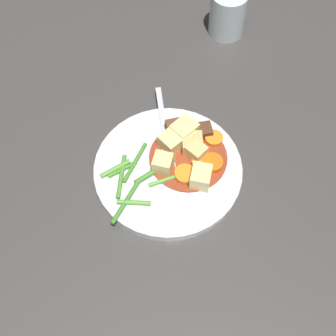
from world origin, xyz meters
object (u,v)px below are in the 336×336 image
dinner_plate (168,170)px  fork (164,129)px  carrot_slice_1 (214,139)px  potato_chunk_4 (191,143)px  carrot_slice_3 (201,163)px  potato_chunk_0 (171,142)px  meat_chunk_0 (174,129)px  potato_chunk_2 (184,131)px  carrot_slice_0 (212,163)px  meat_chunk_1 (203,131)px  potato_chunk_1 (201,177)px  carrot_slice_2 (185,175)px  potato_chunk_3 (163,163)px  potato_chunk_5 (197,152)px  water_glass (228,13)px

dinner_plate → fork: bearing=51.1°
carrot_slice_1 → potato_chunk_4: 0.04m
carrot_slice_3 → potato_chunk_0: size_ratio=0.95×
carrot_slice_1 → meat_chunk_0: (-0.04, 0.06, 0.01)m
potato_chunk_2 → potato_chunk_4: 0.03m
potato_chunk_2 → carrot_slice_0: bearing=-96.2°
carrot_slice_1 → meat_chunk_1: size_ratio=1.00×
potato_chunk_1 → fork: potato_chunk_1 is taller
carrot_slice_2 → potato_chunk_3: bearing=111.3°
potato_chunk_4 → meat_chunk_0: size_ratio=1.27×
carrot_slice_3 → meat_chunk_0: (0.01, 0.08, 0.01)m
carrot_slice_0 → carrot_slice_1: bearing=40.4°
potato_chunk_5 → carrot_slice_1: bearing=3.2°
carrot_slice_3 → water_glass: size_ratio=0.36×
dinner_plate → potato_chunk_5: bearing=-19.1°
carrot_slice_3 → water_glass: bearing=35.5°
potato_chunk_4 → meat_chunk_1: (0.03, 0.01, -0.00)m
meat_chunk_1 → water_glass: 0.27m
carrot_slice_1 → potato_chunk_3: size_ratio=1.01×
potato_chunk_1 → potato_chunk_4: (0.04, 0.06, -0.00)m
carrot_slice_2 → potato_chunk_1: bearing=-63.9°
potato_chunk_1 → potato_chunk_5: size_ratio=1.29×
dinner_plate → carrot_slice_0: carrot_slice_0 is taller
water_glass → potato_chunk_0: bearing=-155.0°
carrot_slice_0 → fork: size_ratio=0.24×
carrot_slice_3 → meat_chunk_0: bearing=81.2°
potato_chunk_0 → potato_chunk_4: size_ratio=1.01×
potato_chunk_5 → fork: bearing=90.4°
carrot_slice_2 → potato_chunk_0: (0.02, 0.06, 0.01)m
carrot_slice_2 → potato_chunk_1: 0.03m
potato_chunk_0 → water_glass: size_ratio=0.38×
meat_chunk_0 → dinner_plate: bearing=-142.1°
meat_chunk_1 → fork: meat_chunk_1 is taller
carrot_slice_2 → meat_chunk_1: bearing=25.5°
carrot_slice_3 → potato_chunk_2: size_ratio=0.83×
carrot_slice_1 → potato_chunk_1: size_ratio=0.83×
potato_chunk_5 → meat_chunk_0: size_ratio=1.06×
carrot_slice_1 → meat_chunk_0: bearing=123.9°
carrot_slice_0 → potato_chunk_0: (-0.03, 0.08, 0.01)m
dinner_plate → water_glass: bearing=26.7°
carrot_slice_2 → potato_chunk_4: (0.05, 0.03, 0.01)m
potato_chunk_3 → potato_chunk_5: (0.06, -0.02, -0.00)m
potato_chunk_4 → fork: size_ratio=0.24×
carrot_slice_0 → potato_chunk_5: size_ratio=1.22×
potato_chunk_5 → potato_chunk_0: bearing=111.6°
meat_chunk_0 → carrot_slice_1: bearing=-56.1°
carrot_slice_0 → potato_chunk_2: size_ratio=0.87×
potato_chunk_4 → water_glass: (0.26, 0.16, 0.02)m
carrot_slice_0 → carrot_slice_3: bearing=135.0°
carrot_slice_1 → potato_chunk_0: (-0.06, 0.04, 0.01)m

